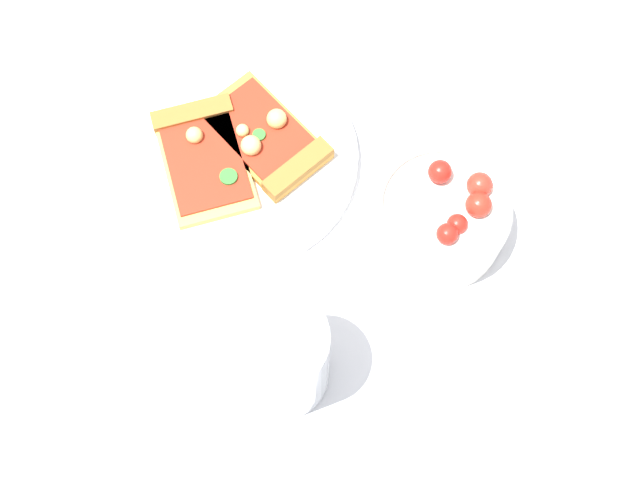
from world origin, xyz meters
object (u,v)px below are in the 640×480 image
pizza_slice_near (202,152)px  pizza_slice_far (269,141)px  plate (241,158)px  salad_bowl (440,217)px  soda_glass (281,359)px

pizza_slice_near → pizza_slice_far: size_ratio=0.92×
plate → pizza_slice_near: (0.01, 0.03, 0.01)m
salad_bowl → pizza_slice_far: bearing=39.8°
salad_bowl → plate: bearing=46.3°
pizza_slice_near → soda_glass: 0.23m
soda_glass → salad_bowl: bearing=-68.0°
plate → soda_glass: soda_glass is taller
pizza_slice_near → pizza_slice_far: 0.07m
pizza_slice_near → pizza_slice_far: bearing=-102.4°
plate → pizza_slice_far: (-0.00, -0.03, 0.01)m
pizza_slice_near → plate: bearing=-112.2°
pizza_slice_far → salad_bowl: salad_bowl is taller
pizza_slice_near → salad_bowl: size_ratio=1.05×
pizza_slice_near → soda_glass: soda_glass is taller
plate → salad_bowl: 0.20m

